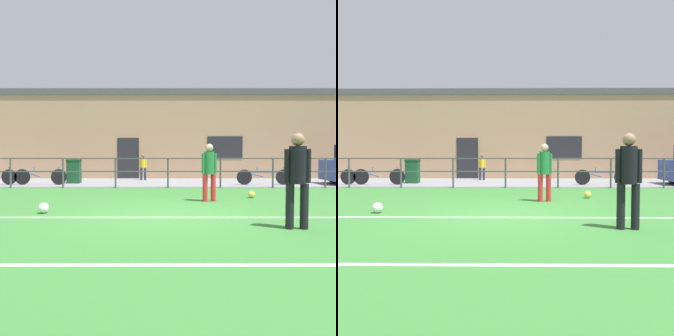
% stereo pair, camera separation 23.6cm
% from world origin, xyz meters
% --- Properties ---
extents(ground, '(60.00, 44.00, 0.04)m').
position_xyz_m(ground, '(0.00, 0.00, -0.02)').
color(ground, '#387A33').
extents(field_line_touchline, '(36.00, 0.11, 0.00)m').
position_xyz_m(field_line_touchline, '(0.00, -0.42, 0.00)').
color(field_line_touchline, white).
rests_on(field_line_touchline, ground).
extents(field_line_hash, '(36.00, 0.11, 0.00)m').
position_xyz_m(field_line_hash, '(0.00, -3.72, 0.00)').
color(field_line_hash, white).
rests_on(field_line_hash, ground).
extents(pavement_strip, '(48.00, 5.00, 0.02)m').
position_xyz_m(pavement_strip, '(0.00, 8.50, 0.01)').
color(pavement_strip, gray).
rests_on(pavement_strip, ground).
extents(perimeter_fence, '(36.07, 0.07, 1.15)m').
position_xyz_m(perimeter_fence, '(0.00, 6.00, 0.75)').
color(perimeter_fence, '#474C51').
rests_on(perimeter_fence, ground).
extents(clubhouse_facade, '(28.00, 2.56, 4.62)m').
position_xyz_m(clubhouse_facade, '(0.00, 12.20, 2.32)').
color(clubhouse_facade, tan).
rests_on(clubhouse_facade, ground).
extents(player_goalkeeper, '(0.47, 0.30, 1.70)m').
position_xyz_m(player_goalkeeper, '(2.30, -1.58, 0.97)').
color(player_goalkeeper, black).
rests_on(player_goalkeeper, ground).
extents(player_striker, '(0.43, 0.28, 1.60)m').
position_xyz_m(player_striker, '(1.14, 2.14, 0.91)').
color(player_striker, red).
rests_on(player_striker, ground).
extents(soccer_ball_match, '(0.24, 0.24, 0.24)m').
position_xyz_m(soccer_ball_match, '(-2.78, 0.12, 0.12)').
color(soccer_ball_match, white).
rests_on(soccer_ball_match, ground).
extents(soccer_ball_spare, '(0.22, 0.22, 0.22)m').
position_xyz_m(soccer_ball_spare, '(2.49, 2.90, 0.11)').
color(soccer_ball_spare, '#E5E04C').
rests_on(soccer_ball_spare, ground).
extents(spectator_child, '(0.34, 0.22, 1.25)m').
position_xyz_m(spectator_child, '(-1.20, 9.81, 0.73)').
color(spectator_child, '#232D4C').
rests_on(spectator_child, pavement_strip).
extents(bicycle_parked_0, '(2.25, 0.04, 0.73)m').
position_xyz_m(bicycle_parked_0, '(3.96, 7.20, 0.35)').
color(bicycle_parked_0, black).
rests_on(bicycle_parked_0, pavement_strip).
extents(bicycle_parked_1, '(2.16, 0.04, 0.75)m').
position_xyz_m(bicycle_parked_1, '(-5.28, 7.20, 0.36)').
color(bicycle_parked_1, black).
rests_on(bicycle_parked_1, pavement_strip).
extents(trash_bin_0, '(0.58, 0.49, 1.04)m').
position_xyz_m(trash_bin_0, '(-4.09, 8.00, 0.54)').
color(trash_bin_0, '#194C28').
rests_on(trash_bin_0, pavement_strip).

